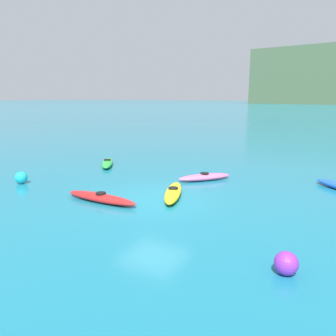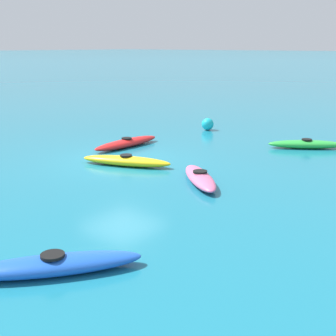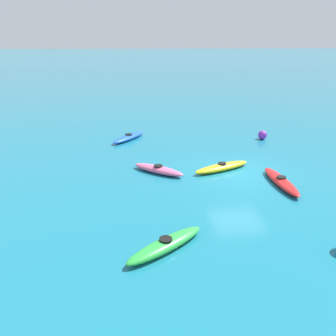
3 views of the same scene
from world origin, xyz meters
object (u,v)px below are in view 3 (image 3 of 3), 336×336
kayak_red (281,181)px  kayak_blue (129,137)px  buoy_purple (262,135)px  kayak_yellow (222,167)px  kayak_green (166,245)px  kayak_pink (158,170)px

kayak_red → kayak_blue: 10.21m
kayak_red → buoy_purple: 7.43m
kayak_yellow → kayak_green: same height
kayak_red → kayak_blue: (8.06, 6.27, 0.00)m
kayak_yellow → kayak_green: (-6.27, 3.43, 0.00)m
kayak_yellow → kayak_red: (-2.04, -2.01, -0.00)m
kayak_green → buoy_purple: 13.61m
kayak_pink → kayak_blue: 6.11m
kayak_green → kayak_blue: bearing=3.9°
kayak_green → buoy_purple: bearing=-33.2°
kayak_yellow → kayak_red: bearing=-135.4°
kayak_red → buoy_purple: size_ratio=5.94×
kayak_blue → kayak_yellow: bearing=-144.7°
kayak_green → kayak_red: bearing=-52.1°
kayak_blue → buoy_purple: size_ratio=5.26×
kayak_red → buoy_purple: buoy_purple is taller
kayak_yellow → kayak_pink: (0.04, 3.02, 0.00)m
buoy_purple → kayak_red: bearing=164.4°
kayak_red → kayak_pink: 5.44m
kayak_yellow → kayak_green: 7.15m
kayak_yellow → kayak_green: size_ratio=1.14×
kayak_green → kayak_blue: (12.30, 0.83, 0.00)m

